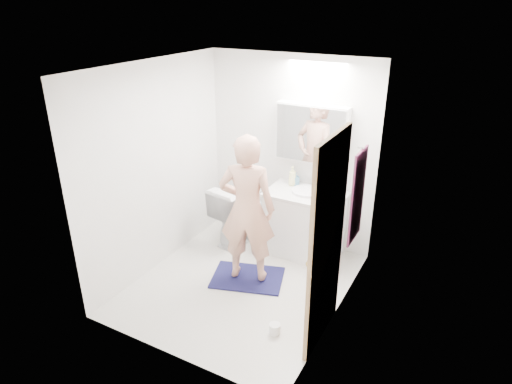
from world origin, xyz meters
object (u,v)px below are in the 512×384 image
Objects in this scene: vanity_cabinet at (304,225)px; toilet at (239,213)px; soap_bottle_a at (292,176)px; toilet_paper_roll at (275,329)px; soap_bottle_b at (296,179)px; person at (247,209)px; toothbrush_cup at (325,188)px; medicine_cabinet at (312,134)px.

vanity_cabinet is 1.11× the size of toilet.
soap_bottle_a is at bearing -146.53° from toilet.
vanity_cabinet is at bearing 102.79° from toilet_paper_roll.
soap_bottle_a is (0.62, 0.27, 0.54)m from toilet.
vanity_cabinet is at bearing -40.29° from soap_bottle_b.
person reaches higher than soap_bottle_a.
soap_bottle_b reaches higher than toothbrush_cup.
toilet is at bearing -71.52° from person.
person is at bearing -111.41° from vanity_cabinet.
toilet is (-0.82, -0.33, -1.10)m from medicine_cabinet.
toilet_paper_roll is at bearing -77.21° from vanity_cabinet.
vanity_cabinet is 3.64× the size of soap_bottle_a.
toothbrush_cup is at bearing -12.54° from medicine_cabinet.
medicine_cabinet reaches higher than toilet_paper_roll.
soap_bottle_b is at bearing 139.71° from vanity_cabinet.
soap_bottle_b is at bearing 41.72° from soap_bottle_a.
soap_bottle_b is at bearing 177.09° from toothbrush_cup.
person reaches higher than toilet_paper_roll.
toilet is 7.34× the size of toilet_paper_roll.
person is (0.53, -0.73, 0.48)m from toilet.
toothbrush_cup reaches higher than vanity_cabinet.
soap_bottle_a is 1.98m from toilet_paper_roll.
medicine_cabinet is at bearing 167.46° from toothbrush_cup.
toilet reaches higher than toilet_paper_roll.
soap_bottle_a is 1.50× the size of soap_bottle_b.
soap_bottle_b is (0.12, 1.03, 0.01)m from person.
person reaches higher than vanity_cabinet.
soap_bottle_b is (0.65, 0.30, 0.50)m from toilet.
soap_bottle_a is (-0.20, -0.06, -0.56)m from medicine_cabinet.
toilet_paper_roll is (1.21, -1.40, -0.35)m from toilet.
vanity_cabinet is 0.87m from toilet.
medicine_cabinet is 8.00× the size of toilet_paper_roll.
soap_bottle_b is at bearing -114.22° from person.
medicine_cabinet is at bearing 102.67° from toilet_paper_roll.
medicine_cabinet is 2.28m from toilet_paper_roll.
toilet_paper_roll is (0.68, -0.66, -0.84)m from person.
soap_bottle_b is at bearing -169.91° from medicine_cabinet.
soap_bottle_a is at bearing -178.66° from toothbrush_cup.
toilet_paper_roll is (0.56, -1.69, -0.85)m from soap_bottle_b.
soap_bottle_a reaches higher than toilet.
person reaches higher than toothbrush_cup.
soap_bottle_b is at bearing -145.38° from toilet.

